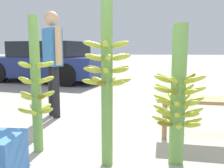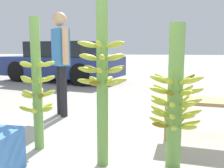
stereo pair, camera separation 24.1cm
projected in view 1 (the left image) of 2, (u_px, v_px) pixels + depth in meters
The scene contains 6 objects.
banana_stalk_left at pixel (36, 86), 2.61m from camera, with size 0.41×0.41×1.43m.
banana_stalk_center at pixel (107, 78), 2.27m from camera, with size 0.46×0.46×1.52m.
banana_stalk_right at pixel (178, 97), 2.33m from camera, with size 0.49×0.50×1.33m.
vendor_person at pixel (53, 55), 3.93m from camera, with size 0.46×0.53×1.67m.
market_bench at pixel (200, 105), 3.06m from camera, with size 1.08×0.51×0.50m.
parked_car at pixel (47, 62), 8.27m from camera, with size 4.24×2.67×1.31m.
Camera 1 is at (0.30, -2.04, 1.11)m, focal length 40.00 mm.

